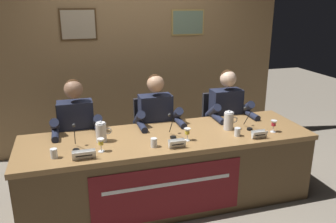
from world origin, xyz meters
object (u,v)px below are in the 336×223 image
at_px(panelist_left, 77,130).
at_px(water_pitcher_left_side, 101,132).
at_px(nameplate_left, 84,155).
at_px(water_cup_right, 237,132).
at_px(chair_left, 78,147).
at_px(microphone_center, 172,130).
at_px(panelist_right, 229,115).
at_px(water_cup_left, 54,154).
at_px(microphone_right, 248,122).
at_px(water_pitcher_right_side, 229,121).
at_px(conference_table, 171,161).
at_px(nameplate_center, 177,144).
at_px(juice_glass_right, 274,124).
at_px(microphone_left, 75,142).
at_px(water_cup_center, 154,143).
at_px(chair_center, 153,138).
at_px(juice_glass_center, 187,132).
at_px(juice_glass_left, 101,143).
at_px(chair_right, 220,131).
at_px(panelist_center, 157,122).
at_px(nameplate_right, 259,134).

bearing_deg(panelist_left, water_pitcher_left_side, -60.40).
relative_size(nameplate_left, water_cup_right, 2.32).
xyz_separation_m(chair_left, nameplate_left, (0.03, -0.93, 0.31)).
relative_size(nameplate_left, microphone_center, 0.91).
bearing_deg(water_cup_right, nameplate_left, -175.92).
relative_size(microphone_center, panelist_right, 0.17).
distance_m(water_cup_left, microphone_center, 1.12).
bearing_deg(microphone_right, microphone_center, 179.34).
relative_size(microphone_center, water_pitcher_right_side, 1.03).
distance_m(conference_table, chair_left, 1.12).
bearing_deg(water_pitcher_left_side, nameplate_center, -28.44).
bearing_deg(water_pitcher_left_side, microphone_right, -3.36).
relative_size(juice_glass_right, water_cup_right, 1.46).
bearing_deg(panelist_left, panelist_right, 0.00).
distance_m(microphone_left, panelist_right, 1.83).
bearing_deg(water_cup_center, panelist_left, 135.58).
bearing_deg(chair_center, chair_left, 180.00).
bearing_deg(juice_glass_center, nameplate_left, -171.79).
height_order(chair_center, microphone_right, microphone_right).
relative_size(nameplate_center, panelist_right, 0.13).
bearing_deg(nameplate_left, juice_glass_left, 36.83).
distance_m(nameplate_center, water_pitcher_left_side, 0.73).
distance_m(juice_glass_left, microphone_right, 1.54).
relative_size(chair_left, microphone_left, 4.26).
relative_size(juice_glass_left, water_cup_center, 1.46).
height_order(panelist_left, panelist_right, same).
distance_m(chair_right, water_pitcher_right_side, 0.76).
height_order(panelist_left, water_cup_center, panelist_left).
height_order(microphone_center, chair_right, microphone_center).
height_order(juice_glass_left, juice_glass_center, same).
bearing_deg(nameplate_left, juice_glass_center, 8.21).
xyz_separation_m(microphone_right, water_pitcher_right_side, (-0.20, 0.04, 0.02)).
height_order(juice_glass_center, microphone_center, microphone_center).
relative_size(chair_center, water_cup_right, 10.82).
bearing_deg(chair_left, juice_glass_left, -77.15).
relative_size(chair_left, chair_center, 1.00).
bearing_deg(panelist_center, water_cup_center, -107.62).
bearing_deg(microphone_center, chair_left, 143.57).
relative_size(microphone_left, microphone_right, 1.00).
bearing_deg(juice_glass_center, conference_table, 153.92).
bearing_deg(conference_table, water_pitcher_left_side, 167.73).
bearing_deg(nameplate_center, water_pitcher_left_side, 151.56).
height_order(panelist_left, juice_glass_right, panelist_left).
distance_m(microphone_center, water_pitcher_right_side, 0.63).
bearing_deg(chair_left, microphone_left, -92.49).
xyz_separation_m(chair_center, nameplate_right, (0.83, -0.94, 0.31)).
xyz_separation_m(water_cup_right, water_pitcher_left_side, (-1.30, 0.24, 0.06)).
xyz_separation_m(chair_left, nameplate_center, (0.86, -0.93, 0.31)).
relative_size(nameplate_left, juice_glass_center, 1.59).
bearing_deg(conference_table, microphone_right, 3.49).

